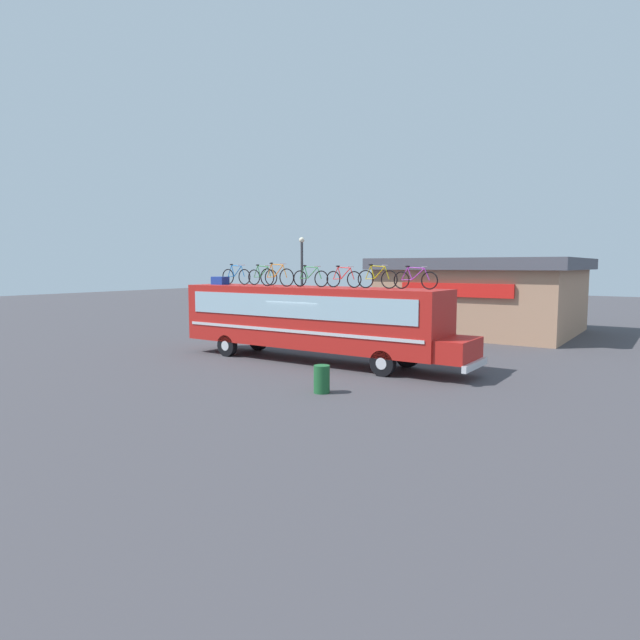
{
  "coord_description": "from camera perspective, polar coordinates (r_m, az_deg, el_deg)",
  "views": [
    {
      "loc": [
        12.66,
        -17.79,
        3.89
      ],
      "look_at": [
        0.56,
        0.0,
        1.72
      ],
      "focal_mm": 30.24,
      "sensor_mm": 36.0,
      "label": 1
    }
  ],
  "objects": [
    {
      "name": "ground_plane",
      "position": [
        22.17,
        -1.2,
        -4.35
      ],
      "size": [
        120.0,
        120.0,
        0.0
      ],
      "primitive_type": "plane",
      "color": "#423F44"
    },
    {
      "name": "bus",
      "position": [
        21.83,
        -0.85,
        0.25
      ],
      "size": [
        12.78,
        2.39,
        3.04
      ],
      "color": "red",
      "rests_on": "ground"
    },
    {
      "name": "luggage_bag_1",
      "position": [
        24.83,
        -10.52,
        4.12
      ],
      "size": [
        0.69,
        0.49,
        0.36
      ],
      "primitive_type": "cube",
      "color": "#193899",
      "rests_on": "bus"
    },
    {
      "name": "rooftop_bicycle_1",
      "position": [
        24.8,
        -8.87,
        4.63
      ],
      "size": [
        1.7,
        0.44,
        0.93
      ],
      "color": "black",
      "rests_on": "bus"
    },
    {
      "name": "rooftop_bicycle_2",
      "position": [
        23.81,
        -6.12,
        4.6
      ],
      "size": [
        1.65,
        0.44,
        0.91
      ],
      "color": "black",
      "rests_on": "bus"
    },
    {
      "name": "rooftop_bicycle_3",
      "position": [
        22.34,
        -4.6,
        4.61
      ],
      "size": [
        1.77,
        0.44,
        0.98
      ],
      "color": "black",
      "rests_on": "bus"
    },
    {
      "name": "rooftop_bicycle_4",
      "position": [
        21.8,
        -1.03,
        4.5
      ],
      "size": [
        1.72,
        0.44,
        0.88
      ],
      "color": "black",
      "rests_on": "bus"
    },
    {
      "name": "rooftop_bicycle_5",
      "position": [
        21.06,
        2.5,
        4.43
      ],
      "size": [
        1.6,
        0.44,
        0.86
      ],
      "color": "black",
      "rests_on": "bus"
    },
    {
      "name": "rooftop_bicycle_6",
      "position": [
        20.37,
        6.06,
        4.42
      ],
      "size": [
        1.69,
        0.44,
        0.92
      ],
      "color": "black",
      "rests_on": "bus"
    },
    {
      "name": "rooftop_bicycle_7",
      "position": [
        19.88,
        10.03,
        4.27
      ],
      "size": [
        1.74,
        0.44,
        0.86
      ],
      "color": "black",
      "rests_on": "bus"
    },
    {
      "name": "roadside_building",
      "position": [
        33.12,
        16.94,
        2.58
      ],
      "size": [
        10.66,
        10.08,
        4.3
      ],
      "color": "tan",
      "rests_on": "ground"
    },
    {
      "name": "trash_bin",
      "position": [
        16.62,
        0.18,
        -6.27
      ],
      "size": [
        0.5,
        0.5,
        0.86
      ],
      "primitive_type": "cylinder",
      "color": "#1E592D",
      "rests_on": "ground"
    },
    {
      "name": "street_lamp",
      "position": [
        29.35,
        -1.93,
        4.27
      ],
      "size": [
        0.29,
        0.29,
        5.42
      ],
      "color": "#38383D",
      "rests_on": "ground"
    }
  ]
}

